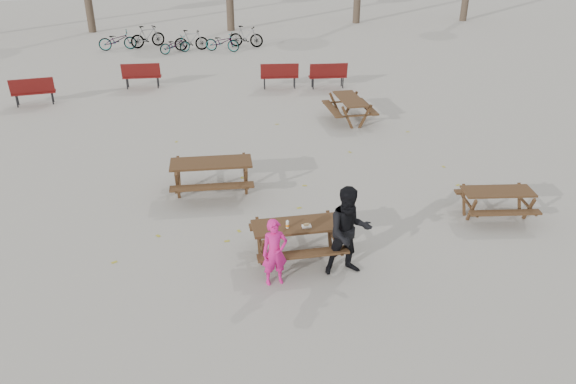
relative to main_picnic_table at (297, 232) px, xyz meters
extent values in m
plane|color=gray|center=(0.00, 0.00, -0.59)|extent=(80.00, 80.00, 0.00)
cube|color=#382014|center=(0.00, 0.00, 0.16)|extent=(1.80, 0.70, 0.05)
cube|color=#382014|center=(0.00, -0.60, -0.14)|extent=(1.80, 0.25, 0.05)
cube|color=#382014|center=(0.00, 0.60, -0.14)|extent=(1.80, 0.25, 0.05)
cylinder|color=#382014|center=(-0.75, -0.30, -0.22)|extent=(0.08, 0.08, 0.73)
cylinder|color=#382014|center=(-0.75, 0.30, -0.22)|extent=(0.08, 0.08, 0.73)
cylinder|color=#382014|center=(0.75, -0.30, -0.22)|extent=(0.08, 0.08, 0.73)
cylinder|color=#382014|center=(0.75, 0.30, -0.22)|extent=(0.08, 0.08, 0.73)
cube|color=white|center=(0.16, -0.15, 0.21)|extent=(0.18, 0.11, 0.03)
ellipsoid|color=tan|center=(0.16, -0.15, 0.25)|extent=(0.14, 0.06, 0.05)
cylinder|color=silver|center=(-0.22, -0.11, 0.26)|extent=(0.06, 0.06, 0.15)
cylinder|color=orange|center=(-0.22, -0.11, 0.25)|extent=(0.07, 0.07, 0.05)
cylinder|color=white|center=(-0.22, -0.11, 0.35)|extent=(0.03, 0.03, 0.02)
imported|color=#DA1B7E|center=(-0.59, -0.79, 0.09)|extent=(0.53, 0.38, 1.35)
imported|color=black|center=(0.86, -0.70, 0.33)|extent=(0.90, 0.71, 1.84)
imported|color=black|center=(-5.14, 20.42, -0.10)|extent=(1.93, 0.88, 0.98)
imported|color=black|center=(-3.65, 20.75, -0.04)|extent=(1.88, 1.20, 1.10)
imported|color=black|center=(-2.30, 19.11, -0.17)|extent=(1.67, 1.13, 0.83)
imported|color=black|center=(-1.47, 19.59, -0.08)|extent=(1.72, 0.55, 1.02)
imported|color=black|center=(0.06, 19.11, -0.12)|extent=(1.86, 1.26, 0.93)
imported|color=black|center=(1.36, 19.89, -0.05)|extent=(1.85, 1.10, 1.07)
camera|label=1|loc=(-1.98, -9.52, 5.81)|focal=35.00mm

